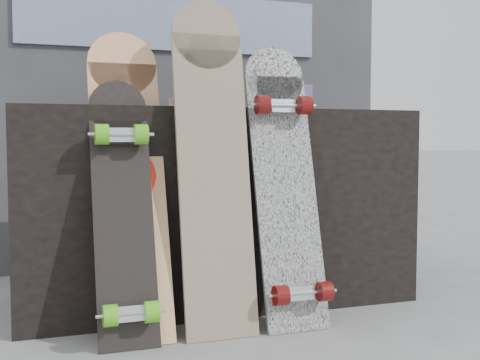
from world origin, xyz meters
name	(u,v)px	position (x,y,z in m)	size (l,w,h in m)	color
ground	(255,335)	(0.00, 0.00, 0.00)	(60.00, 60.00, 0.00)	slate
vendor_table	(214,206)	(0.00, 0.50, 0.40)	(1.60, 0.60, 0.80)	black
booth	(170,63)	(0.00, 1.35, 1.10)	(2.40, 0.22, 2.20)	#36363B
merch_box_purple	(124,98)	(-0.36, 0.58, 0.85)	(0.18, 0.12, 0.10)	#443A76
merch_box_small	(291,99)	(0.38, 0.55, 0.86)	(0.14, 0.14, 0.12)	#443A76
merch_box_flat	(196,105)	(-0.05, 0.61, 0.83)	(0.22, 0.10, 0.06)	#D1B78C
longboard_geisha	(128,171)	(-0.40, 0.19, 0.57)	(0.25, 0.36, 1.08)	#C9AF88
longboard_celtic	(213,154)	(-0.12, 0.11, 0.63)	(0.26, 0.24, 1.19)	beige
longboard_cascadia	(286,179)	(0.16, 0.11, 0.54)	(0.24, 0.35, 1.04)	white
skateboard_dark	(123,206)	(-0.43, 0.11, 0.46)	(0.20, 0.33, 0.89)	black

